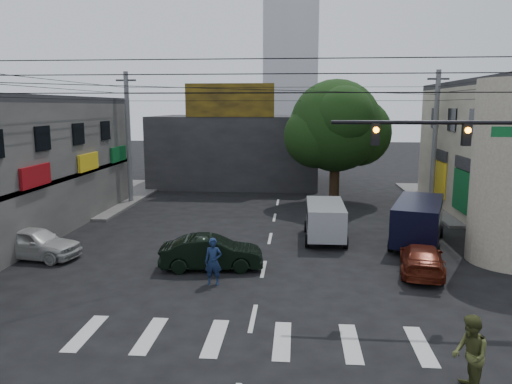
# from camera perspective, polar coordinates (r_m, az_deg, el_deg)

# --- Properties ---
(ground) EXTENTS (160.00, 160.00, 0.00)m
(ground) POSITION_cam_1_polar(r_m,az_deg,el_deg) (19.57, 0.46, -10.67)
(ground) COLOR black
(ground) RESTS_ON ground
(sidewalk_far_left) EXTENTS (16.00, 16.00, 0.15)m
(sidewalk_far_left) POSITION_cam_1_polar(r_m,az_deg,el_deg) (41.69, -22.99, -0.34)
(sidewalk_far_left) COLOR #514F4C
(sidewalk_far_left) RESTS_ON ground
(building_far) EXTENTS (14.00, 10.00, 6.00)m
(building_far) POSITION_cam_1_polar(r_m,az_deg,el_deg) (44.77, -2.14, 4.86)
(building_far) COLOR #232326
(building_far) RESTS_ON ground
(billboard) EXTENTS (7.00, 0.30, 2.60)m
(billboard) POSITION_cam_1_polar(r_m,az_deg,el_deg) (39.75, -3.04, 10.43)
(billboard) COLOR olive
(billboard) RESTS_ON building_far
(tower_distant) EXTENTS (9.00, 9.00, 44.00)m
(tower_distant) POSITION_cam_1_polar(r_m,az_deg,el_deg) (89.59, 4.07, 19.50)
(tower_distant) COLOR silver
(tower_distant) RESTS_ON ground
(street_tree) EXTENTS (6.40, 6.40, 8.70)m
(street_tree) POSITION_cam_1_polar(r_m,az_deg,el_deg) (35.41, 9.11, 7.45)
(street_tree) COLOR black
(street_tree) RESTS_ON ground
(traffic_gantry) EXTENTS (7.10, 0.35, 7.20)m
(traffic_gantry) POSITION_cam_1_polar(r_m,az_deg,el_deg) (18.55, 25.12, 2.64)
(traffic_gantry) COLOR black
(traffic_gantry) RESTS_ON ground
(utility_pole_far_left) EXTENTS (0.32, 0.32, 9.20)m
(utility_pole_far_left) POSITION_cam_1_polar(r_m,az_deg,el_deg) (36.35, -14.37, 5.95)
(utility_pole_far_left) COLOR #59595B
(utility_pole_far_left) RESTS_ON ground
(utility_pole_far_right) EXTENTS (0.32, 0.32, 9.20)m
(utility_pole_far_right) POSITION_cam_1_polar(r_m,az_deg,el_deg) (35.55, 19.74, 5.60)
(utility_pole_far_right) COLOR #59595B
(utility_pole_far_right) RESTS_ON ground
(dark_sedan) EXTENTS (2.53, 4.68, 1.42)m
(dark_sedan) POSITION_cam_1_polar(r_m,az_deg,el_deg) (21.36, -5.11, -6.93)
(dark_sedan) COLOR black
(dark_sedan) RESTS_ON ground
(white_compact) EXTENTS (3.14, 4.85, 1.46)m
(white_compact) POSITION_cam_1_polar(r_m,az_deg,el_deg) (24.86, -24.05, -5.32)
(white_compact) COLOR #B2B3AE
(white_compact) RESTS_ON ground
(maroon_sedan) EXTENTS (3.25, 4.83, 1.22)m
(maroon_sedan) POSITION_cam_1_polar(r_m,az_deg,el_deg) (21.88, 18.41, -7.27)
(maroon_sedan) COLOR #4E160B
(maroon_sedan) RESTS_ON ground
(silver_minivan) EXTENTS (4.45, 1.88, 1.91)m
(silver_minivan) POSITION_cam_1_polar(r_m,az_deg,el_deg) (26.01, 7.90, -3.39)
(silver_minivan) COLOR #AAACB2
(silver_minivan) RESTS_ON ground
(navy_van) EXTENTS (6.71, 5.26, 2.20)m
(navy_van) POSITION_cam_1_polar(r_m,az_deg,el_deg) (26.19, 18.02, -3.36)
(navy_van) COLOR black
(navy_van) RESTS_ON ground
(traffic_officer) EXTENTS (0.68, 0.46, 1.84)m
(traffic_officer) POSITION_cam_1_polar(r_m,az_deg,el_deg) (19.49, -4.90, -7.92)
(traffic_officer) COLOR #132243
(traffic_officer) RESTS_ON ground
(pedestrian_olive) EXTENTS (0.98, 0.78, 1.95)m
(pedestrian_olive) POSITION_cam_1_polar(r_m,az_deg,el_deg) (13.54, 23.26, -16.73)
(pedestrian_olive) COLOR #464B22
(pedestrian_olive) RESTS_ON ground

